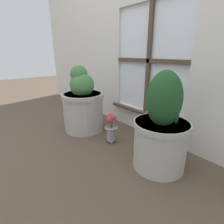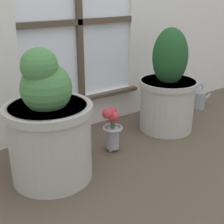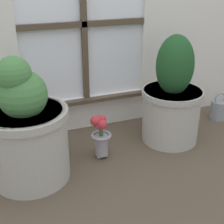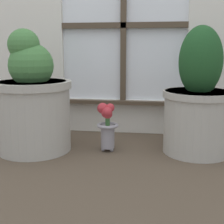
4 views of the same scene
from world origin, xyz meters
name	(u,v)px [view 4 (image 4 of 4)]	position (x,y,z in m)	size (l,w,h in m)	color
ground_plane	(109,164)	(0.00, 0.00, 0.00)	(10.00, 10.00, 0.00)	brown
potted_plant_left	(33,102)	(-0.45, 0.17, 0.27)	(0.42, 0.42, 0.66)	#B7B2A8
potted_plant_right	(198,103)	(0.44, 0.25, 0.27)	(0.38, 0.38, 0.68)	#B7B2A8
flower_vase	(107,124)	(-0.04, 0.21, 0.15)	(0.12, 0.12, 0.27)	#99939E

